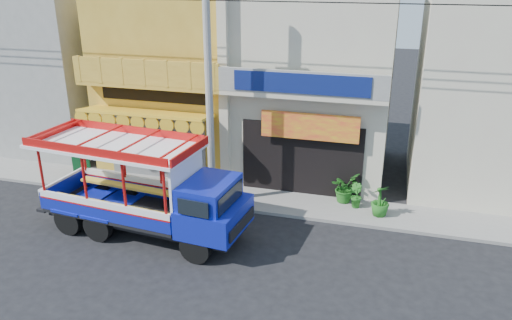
# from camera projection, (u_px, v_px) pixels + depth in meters

# --- Properties ---
(ground) EXTENTS (90.00, 90.00, 0.00)m
(ground) POSITION_uv_depth(u_px,v_px,m) (206.00, 253.00, 15.47)
(ground) COLOR black
(ground) RESTS_ON ground
(sidewalk) EXTENTS (30.00, 2.00, 0.12)m
(sidewalk) POSITION_uv_depth(u_px,v_px,m) (244.00, 198.00, 19.03)
(sidewalk) COLOR slate
(sidewalk) RESTS_ON ground
(shophouse_left) EXTENTS (6.00, 7.50, 8.24)m
(shophouse_left) POSITION_uv_depth(u_px,v_px,m) (183.00, 68.00, 22.14)
(shophouse_left) COLOR #B58928
(shophouse_left) RESTS_ON ground
(shophouse_right) EXTENTS (6.00, 6.75, 8.24)m
(shophouse_right) POSITION_uv_depth(u_px,v_px,m) (317.00, 76.00, 20.62)
(shophouse_right) COLOR beige
(shophouse_right) RESTS_ON ground
(party_pilaster) EXTENTS (0.35, 0.30, 8.00)m
(party_pilaster) POSITION_uv_depth(u_px,v_px,m) (224.00, 90.00, 18.63)
(party_pilaster) COLOR beige
(party_pilaster) RESTS_ON ground
(filler_building_left) EXTENTS (6.00, 6.00, 7.60)m
(filler_building_left) POSITION_uv_depth(u_px,v_px,m) (50.00, 67.00, 24.06)
(filler_building_left) COLOR gray
(filler_building_left) RESTS_ON ground
(filler_building_right) EXTENTS (6.00, 6.00, 7.60)m
(filler_building_right) POSITION_uv_depth(u_px,v_px,m) (499.00, 93.00, 18.99)
(filler_building_right) COLOR beige
(filler_building_right) RESTS_ON ground
(utility_pole) EXTENTS (28.00, 0.26, 9.00)m
(utility_pole) POSITION_uv_depth(u_px,v_px,m) (212.00, 71.00, 16.83)
(utility_pole) COLOR gray
(utility_pole) RESTS_ON ground
(songthaew_truck) EXTENTS (7.26, 2.96, 3.30)m
(songthaew_truck) POSITION_uv_depth(u_px,v_px,m) (156.00, 192.00, 15.90)
(songthaew_truck) COLOR black
(songthaew_truck) RESTS_ON ground
(green_sign) EXTENTS (0.72, 0.45, 1.10)m
(green_sign) POSITION_uv_depth(u_px,v_px,m) (82.00, 168.00, 20.48)
(green_sign) COLOR black
(green_sign) RESTS_ON sidewalk
(potted_plant_a) EXTENTS (1.22, 1.28, 1.10)m
(potted_plant_a) POSITION_uv_depth(u_px,v_px,m) (344.00, 187.00, 18.47)
(potted_plant_a) COLOR #21631C
(potted_plant_a) RESTS_ON sidewalk
(potted_plant_b) EXTENTS (0.61, 0.63, 0.90)m
(potted_plant_b) POSITION_uv_depth(u_px,v_px,m) (356.00, 195.00, 18.07)
(potted_plant_b) COLOR #21631C
(potted_plant_b) RESTS_ON sidewalk
(potted_plant_c) EXTENTS (0.90, 0.90, 1.14)m
(potted_plant_c) POSITION_uv_depth(u_px,v_px,m) (380.00, 200.00, 17.40)
(potted_plant_c) COLOR #21631C
(potted_plant_c) RESTS_ON sidewalk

